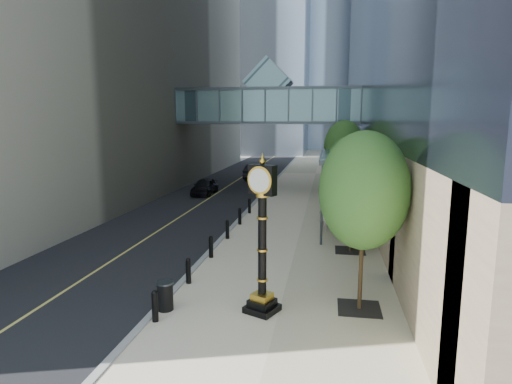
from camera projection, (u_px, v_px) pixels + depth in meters
ground at (233, 347)px, 11.86m from camera, size 320.00×320.00×0.00m
road at (249, 173)px, 51.91m from camera, size 8.00×180.00×0.02m
sidewalk at (316, 174)px, 50.58m from camera, size 8.00×180.00×0.06m
curb at (282, 173)px, 51.25m from camera, size 0.25×180.00×0.07m
distant_tower_c at (303, 29)px, 124.20m from camera, size 22.00×22.00×65.00m
skywalk at (268, 104)px, 38.31m from camera, size 17.00×4.20×5.80m
entrance_canopy at (347, 157)px, 24.21m from camera, size 3.00×8.00×4.38m
bollard_row at (220, 238)px, 20.97m from camera, size 0.20×16.20×0.90m
street_trees at (347, 158)px, 26.55m from camera, size 3.03×28.83×6.22m
street_clock at (262, 247)px, 13.59m from camera, size 1.25×1.25×5.02m
trash_bin at (165, 297)px, 14.01m from camera, size 0.62×0.62×0.90m
pedestrian at (324, 217)px, 24.04m from camera, size 0.63×0.47×1.60m
car_near at (205, 186)px, 36.32m from camera, size 1.64×4.05×1.38m
car_far at (257, 171)px, 45.94m from camera, size 2.13×5.14×1.66m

